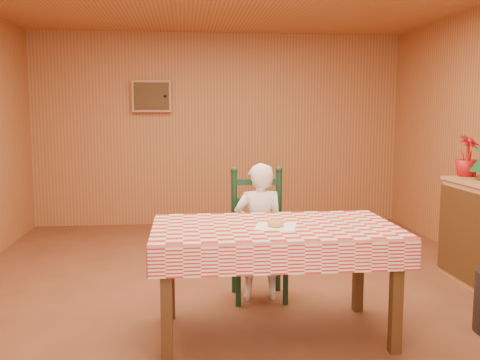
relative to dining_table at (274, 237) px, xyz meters
name	(u,v)px	position (x,y,z in m)	size (l,w,h in m)	color
ground	(242,294)	(-0.13, 0.85, -0.69)	(6.00, 6.00, 0.00)	brown
cabin_walls	(236,80)	(-0.13, 1.38, 1.14)	(5.10, 6.05, 2.65)	#B16F40
dining_table	(274,237)	(0.00, 0.00, 0.00)	(1.66, 0.96, 0.77)	#492C13
ladder_chair	(258,237)	(0.00, 0.79, -0.18)	(0.44, 0.40, 1.08)	black
seated_child	(259,232)	(0.00, 0.73, -0.13)	(0.41, 0.27, 1.12)	white
napkin	(276,226)	(0.00, -0.05, 0.08)	(0.26, 0.26, 0.00)	white
donut	(276,223)	(0.00, -0.05, 0.10)	(0.11, 0.11, 0.04)	#D3984B
flower_arrangement	(467,156)	(2.05, 1.26, 0.44)	(0.22, 0.22, 0.39)	#AF1013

